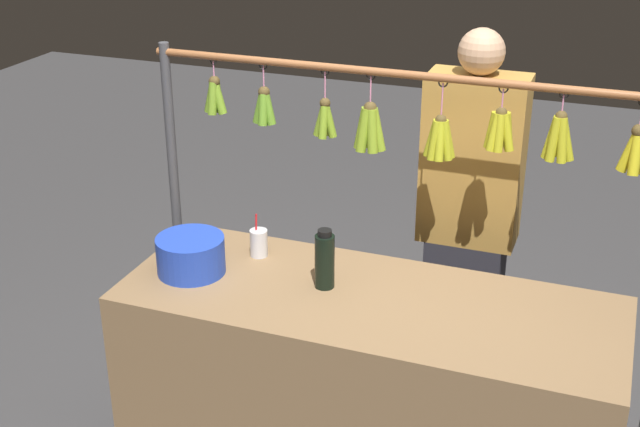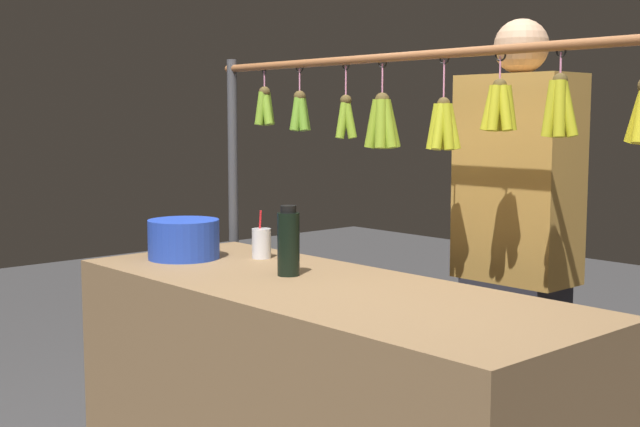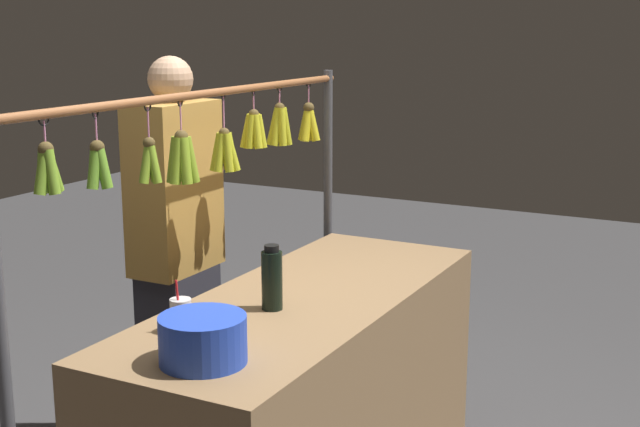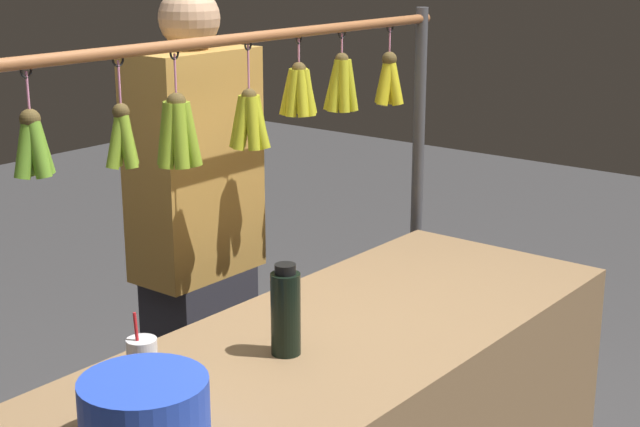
{
  "view_description": "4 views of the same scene",
  "coord_description": "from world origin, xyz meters",
  "px_view_note": "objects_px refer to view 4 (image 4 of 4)",
  "views": [
    {
      "loc": [
        -0.81,
        2.71,
        2.52
      ],
      "look_at": [
        0.2,
        0.0,
        1.22
      ],
      "focal_mm": 48.07,
      "sensor_mm": 36.0,
      "label": 1
    },
    {
      "loc": [
        -2.03,
        1.82,
        1.45
      ],
      "look_at": [
        -0.0,
        0.0,
        1.14
      ],
      "focal_mm": 47.83,
      "sensor_mm": 36.0,
      "label": 2
    },
    {
      "loc": [
        2.81,
        1.54,
        1.94
      ],
      "look_at": [
        -0.14,
        0.0,
        1.2
      ],
      "focal_mm": 49.09,
      "sensor_mm": 36.0,
      "label": 3
    },
    {
      "loc": [
        1.92,
        1.46,
        1.92
      ],
      "look_at": [
        0.08,
        0.0,
        1.26
      ],
      "focal_mm": 53.96,
      "sensor_mm": 36.0,
      "label": 4
    }
  ],
  "objects_px": {
    "water_bottle": "(286,312)",
    "blue_bucket": "(145,413)",
    "drink_cup": "(142,361)",
    "vendor_person": "(198,263)"
  },
  "relations": [
    {
      "from": "vendor_person",
      "to": "blue_bucket",
      "type": "bearing_deg",
      "value": 40.4
    },
    {
      "from": "blue_bucket",
      "to": "drink_cup",
      "type": "relative_size",
      "value": 1.48
    },
    {
      "from": "blue_bucket",
      "to": "drink_cup",
      "type": "distance_m",
      "value": 0.3
    },
    {
      "from": "water_bottle",
      "to": "drink_cup",
      "type": "distance_m",
      "value": 0.38
    },
    {
      "from": "drink_cup",
      "to": "vendor_person",
      "type": "bearing_deg",
      "value": -142.41
    },
    {
      "from": "vendor_person",
      "to": "water_bottle",
      "type": "bearing_deg",
      "value": 60.84
    },
    {
      "from": "drink_cup",
      "to": "water_bottle",
      "type": "bearing_deg",
      "value": 156.13
    },
    {
      "from": "drink_cup",
      "to": "vendor_person",
      "type": "distance_m",
      "value": 0.96
    },
    {
      "from": "water_bottle",
      "to": "blue_bucket",
      "type": "distance_m",
      "value": 0.55
    },
    {
      "from": "drink_cup",
      "to": "blue_bucket",
      "type": "bearing_deg",
      "value": 49.49
    }
  ]
}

